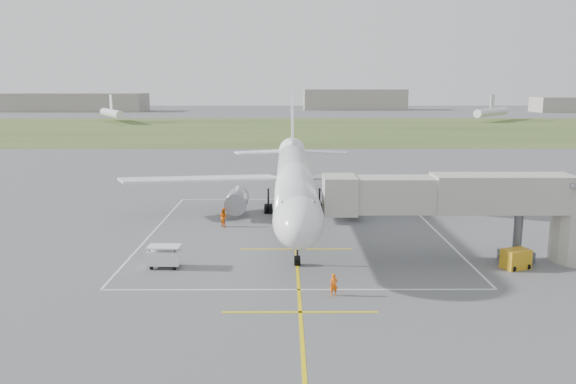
{
  "coord_description": "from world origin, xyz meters",
  "views": [
    {
      "loc": [
        -0.92,
        -57.66,
        14.2
      ],
      "look_at": [
        -0.7,
        -4.0,
        4.0
      ],
      "focal_mm": 35.0,
      "sensor_mm": 36.0,
      "label": 1
    }
  ],
  "objects_px": {
    "airliner": "(294,180)",
    "ramp_worker_nose": "(334,285)",
    "jet_bridge": "(492,205)",
    "gpu_unit": "(516,259)",
    "baggage_cart": "(165,256)",
    "ramp_worker_wing": "(224,217)"
  },
  "relations": [
    {
      "from": "gpu_unit",
      "to": "ramp_worker_wing",
      "type": "height_order",
      "value": "ramp_worker_wing"
    },
    {
      "from": "gpu_unit",
      "to": "jet_bridge",
      "type": "bearing_deg",
      "value": 108.28
    },
    {
      "from": "jet_bridge",
      "to": "gpu_unit",
      "type": "height_order",
      "value": "jet_bridge"
    },
    {
      "from": "gpu_unit",
      "to": "ramp_worker_wing",
      "type": "relative_size",
      "value": 1.26
    },
    {
      "from": "jet_bridge",
      "to": "ramp_worker_wing",
      "type": "relative_size",
      "value": 12.27
    },
    {
      "from": "ramp_worker_wing",
      "to": "ramp_worker_nose",
      "type": "bearing_deg",
      "value": 163.95
    },
    {
      "from": "gpu_unit",
      "to": "baggage_cart",
      "type": "bearing_deg",
      "value": 158.27
    },
    {
      "from": "airliner",
      "to": "baggage_cart",
      "type": "relative_size",
      "value": 17.89
    },
    {
      "from": "baggage_cart",
      "to": "jet_bridge",
      "type": "bearing_deg",
      "value": 6.25
    },
    {
      "from": "gpu_unit",
      "to": "ramp_worker_nose",
      "type": "distance_m",
      "value": 15.94
    },
    {
      "from": "airliner",
      "to": "baggage_cart",
      "type": "xyz_separation_m",
      "value": [
        -10.53,
        -15.74,
        -3.49
      ]
    },
    {
      "from": "airliner",
      "to": "gpu_unit",
      "type": "xyz_separation_m",
      "value": [
        17.22,
        -16.08,
        -3.63
      ]
    },
    {
      "from": "jet_bridge",
      "to": "ramp_worker_nose",
      "type": "distance_m",
      "value": 15.88
    },
    {
      "from": "ramp_worker_nose",
      "to": "ramp_worker_wing",
      "type": "xyz_separation_m",
      "value": [
        -9.65,
        19.31,
        0.18
      ]
    },
    {
      "from": "gpu_unit",
      "to": "ramp_worker_nose",
      "type": "bearing_deg",
      "value": -179.7
    },
    {
      "from": "ramp_worker_nose",
      "to": "ramp_worker_wing",
      "type": "height_order",
      "value": "ramp_worker_wing"
    },
    {
      "from": "jet_bridge",
      "to": "gpu_unit",
      "type": "bearing_deg",
      "value": -50.72
    },
    {
      "from": "jet_bridge",
      "to": "airliner",
      "type": "bearing_deg",
      "value": 137.81
    },
    {
      "from": "ramp_worker_nose",
      "to": "baggage_cart",
      "type": "bearing_deg",
      "value": 148.0
    },
    {
      "from": "jet_bridge",
      "to": "ramp_worker_wing",
      "type": "bearing_deg",
      "value": 153.07
    },
    {
      "from": "ramp_worker_nose",
      "to": "ramp_worker_wing",
      "type": "bearing_deg",
      "value": 110.01
    },
    {
      "from": "airliner",
      "to": "ramp_worker_nose",
      "type": "relative_size",
      "value": 30.21
    }
  ]
}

